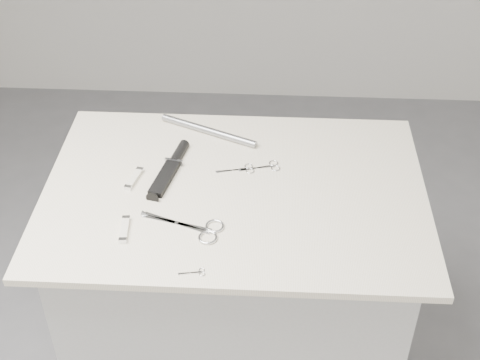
{
  "coord_description": "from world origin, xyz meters",
  "views": [
    {
      "loc": [
        0.09,
        -1.35,
        2.02
      ],
      "look_at": [
        0.01,
        0.04,
        0.92
      ],
      "focal_mm": 50.0,
      "sensor_mm": 36.0,
      "label": 1
    }
  ],
  "objects_px": {
    "embroidery_scissors_a": "(266,167)",
    "pocket_knife_b": "(134,178)",
    "sheathed_knife": "(171,166)",
    "tiny_scissors": "(196,273)",
    "pocket_knife_a": "(125,229)",
    "embroidery_scissors_b": "(241,169)",
    "metal_rail": "(208,131)",
    "plinth": "(235,308)",
    "large_shears": "(199,229)"
  },
  "relations": [
    {
      "from": "embroidery_scissors_a",
      "to": "pocket_knife_b",
      "type": "xyz_separation_m",
      "value": [
        -0.35,
        -0.08,
        0.0
      ]
    },
    {
      "from": "sheathed_knife",
      "to": "pocket_knife_a",
      "type": "distance_m",
      "value": 0.27
    },
    {
      "from": "plinth",
      "to": "embroidery_scissors_b",
      "type": "bearing_deg",
      "value": 80.59
    },
    {
      "from": "plinth",
      "to": "pocket_knife_a",
      "type": "distance_m",
      "value": 0.57
    },
    {
      "from": "large_shears",
      "to": "metal_rail",
      "type": "distance_m",
      "value": 0.41
    },
    {
      "from": "embroidery_scissors_a",
      "to": "metal_rail",
      "type": "height_order",
      "value": "metal_rail"
    },
    {
      "from": "pocket_knife_b",
      "to": "pocket_knife_a",
      "type": "bearing_deg",
      "value": -163.26
    },
    {
      "from": "sheathed_knife",
      "to": "embroidery_scissors_a",
      "type": "bearing_deg",
      "value": -73.14
    },
    {
      "from": "pocket_knife_b",
      "to": "tiny_scissors",
      "type": "bearing_deg",
      "value": -135.51
    },
    {
      "from": "sheathed_knife",
      "to": "plinth",
      "type": "bearing_deg",
      "value": -101.46
    },
    {
      "from": "embroidery_scissors_a",
      "to": "embroidery_scissors_b",
      "type": "height_order",
      "value": "same"
    },
    {
      "from": "plinth",
      "to": "embroidery_scissors_b",
      "type": "distance_m",
      "value": 0.48
    },
    {
      "from": "embroidery_scissors_b",
      "to": "tiny_scissors",
      "type": "distance_m",
      "value": 0.4
    },
    {
      "from": "embroidery_scissors_b",
      "to": "metal_rail",
      "type": "distance_m",
      "value": 0.2
    },
    {
      "from": "embroidery_scissors_a",
      "to": "plinth",
      "type": "bearing_deg",
      "value": -144.65
    },
    {
      "from": "embroidery_scissors_b",
      "to": "sheathed_knife",
      "type": "xyz_separation_m",
      "value": [
        -0.19,
        -0.0,
        0.01
      ]
    },
    {
      "from": "metal_rail",
      "to": "sheathed_knife",
      "type": "bearing_deg",
      "value": -116.05
    },
    {
      "from": "embroidery_scissors_b",
      "to": "pocket_knife_a",
      "type": "relative_size",
      "value": 1.16
    },
    {
      "from": "large_shears",
      "to": "plinth",
      "type": "bearing_deg",
      "value": 81.88
    },
    {
      "from": "sheathed_knife",
      "to": "embroidery_scissors_b",
      "type": "bearing_deg",
      "value": -76.17
    },
    {
      "from": "sheathed_knife",
      "to": "metal_rail",
      "type": "relative_size",
      "value": 0.77
    },
    {
      "from": "large_shears",
      "to": "sheathed_knife",
      "type": "distance_m",
      "value": 0.26
    },
    {
      "from": "embroidery_scissors_a",
      "to": "tiny_scissors",
      "type": "xyz_separation_m",
      "value": [
        -0.15,
        -0.4,
        -0.0
      ]
    },
    {
      "from": "large_shears",
      "to": "pocket_knife_b",
      "type": "height_order",
      "value": "pocket_knife_b"
    },
    {
      "from": "embroidery_scissors_a",
      "to": "embroidery_scissors_b",
      "type": "xyz_separation_m",
      "value": [
        -0.07,
        -0.02,
        -0.0
      ]
    },
    {
      "from": "tiny_scissors",
      "to": "pocket_knife_a",
      "type": "height_order",
      "value": "pocket_knife_a"
    },
    {
      "from": "embroidery_scissors_b",
      "to": "sheathed_knife",
      "type": "relative_size",
      "value": 0.44
    },
    {
      "from": "sheathed_knife",
      "to": "tiny_scissors",
      "type": "bearing_deg",
      "value": -152.1
    },
    {
      "from": "tiny_scissors",
      "to": "pocket_knife_b",
      "type": "distance_m",
      "value": 0.38
    },
    {
      "from": "large_shears",
      "to": "sheathed_knife",
      "type": "height_order",
      "value": "sheathed_knife"
    },
    {
      "from": "embroidery_scissors_a",
      "to": "pocket_knife_b",
      "type": "relative_size",
      "value": 1.23
    },
    {
      "from": "pocket_knife_a",
      "to": "metal_rail",
      "type": "height_order",
      "value": "metal_rail"
    },
    {
      "from": "large_shears",
      "to": "sheathed_knife",
      "type": "bearing_deg",
      "value": 130.28
    },
    {
      "from": "metal_rail",
      "to": "plinth",
      "type": "bearing_deg",
      "value": -70.02
    },
    {
      "from": "large_shears",
      "to": "metal_rail",
      "type": "relative_size",
      "value": 0.68
    },
    {
      "from": "embroidery_scissors_a",
      "to": "embroidery_scissors_b",
      "type": "bearing_deg",
      "value": 177.8
    },
    {
      "from": "embroidery_scissors_b",
      "to": "pocket_knife_b",
      "type": "xyz_separation_m",
      "value": [
        -0.28,
        -0.06,
        0.0
      ]
    },
    {
      "from": "embroidery_scissors_b",
      "to": "metal_rail",
      "type": "bearing_deg",
      "value": 109.07
    },
    {
      "from": "embroidery_scissors_a",
      "to": "large_shears",
      "type": "bearing_deg",
      "value": -136.63
    },
    {
      "from": "large_shears",
      "to": "tiny_scissors",
      "type": "xyz_separation_m",
      "value": [
        0.01,
        -0.15,
        -0.0
      ]
    },
    {
      "from": "embroidery_scissors_a",
      "to": "sheathed_knife",
      "type": "height_order",
      "value": "sheathed_knife"
    },
    {
      "from": "embroidery_scissors_a",
      "to": "metal_rail",
      "type": "xyz_separation_m",
      "value": [
        -0.17,
        0.15,
        0.01
      ]
    },
    {
      "from": "plinth",
      "to": "sheathed_knife",
      "type": "bearing_deg",
      "value": 156.14
    },
    {
      "from": "embroidery_scissors_a",
      "to": "embroidery_scissors_b",
      "type": "distance_m",
      "value": 0.07
    },
    {
      "from": "pocket_knife_a",
      "to": "metal_rail",
      "type": "relative_size",
      "value": 0.29
    },
    {
      "from": "embroidery_scissors_a",
      "to": "pocket_knife_a",
      "type": "relative_size",
      "value": 1.26
    },
    {
      "from": "embroidery_scissors_a",
      "to": "pocket_knife_b",
      "type": "distance_m",
      "value": 0.36
    },
    {
      "from": "plinth",
      "to": "sheathed_knife",
      "type": "xyz_separation_m",
      "value": [
        -0.18,
        0.08,
        0.48
      ]
    },
    {
      "from": "large_shears",
      "to": "sheathed_knife",
      "type": "xyz_separation_m",
      "value": [
        -0.1,
        0.24,
        0.01
      ]
    },
    {
      "from": "metal_rail",
      "to": "large_shears",
      "type": "bearing_deg",
      "value": -88.08
    }
  ]
}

